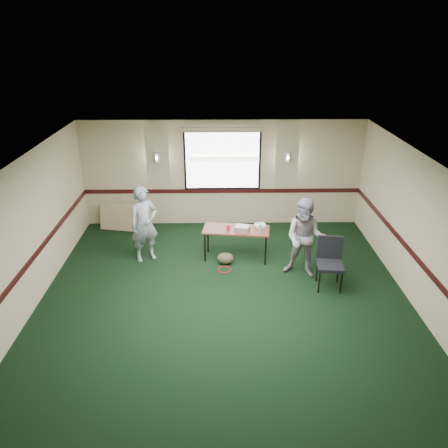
{
  "coord_description": "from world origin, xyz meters",
  "views": [
    {
      "loc": [
        -0.12,
        -6.48,
        4.76
      ],
      "look_at": [
        0.0,
        1.3,
        1.2
      ],
      "focal_mm": 35.0,
      "sensor_mm": 36.0,
      "label": 1
    }
  ],
  "objects_px": {
    "person_right": "(305,238)",
    "folding_table": "(236,231)",
    "conference_chair": "(330,258)",
    "person_left": "(144,224)",
    "projector": "(242,228)"
  },
  "relations": [
    {
      "from": "person_right",
      "to": "folding_table",
      "type": "bearing_deg",
      "value": 172.52
    },
    {
      "from": "folding_table",
      "to": "person_right",
      "type": "distance_m",
      "value": 1.55
    },
    {
      "from": "conference_chair",
      "to": "person_right",
      "type": "xyz_separation_m",
      "value": [
        -0.44,
        0.39,
        0.25
      ]
    },
    {
      "from": "person_left",
      "to": "conference_chair",
      "type": "bearing_deg",
      "value": -45.17
    },
    {
      "from": "projector",
      "to": "conference_chair",
      "type": "distance_m",
      "value": 1.98
    },
    {
      "from": "folding_table",
      "to": "person_right",
      "type": "bearing_deg",
      "value": -21.13
    },
    {
      "from": "folding_table",
      "to": "person_left",
      "type": "xyz_separation_m",
      "value": [
        -1.99,
        0.0,
        0.18
      ]
    },
    {
      "from": "projector",
      "to": "person_right",
      "type": "height_order",
      "value": "person_right"
    },
    {
      "from": "folding_table",
      "to": "projector",
      "type": "bearing_deg",
      "value": -20.09
    },
    {
      "from": "projector",
      "to": "person_left",
      "type": "height_order",
      "value": "person_left"
    },
    {
      "from": "person_right",
      "to": "person_left",
      "type": "bearing_deg",
      "value": -171.49
    },
    {
      "from": "projector",
      "to": "conference_chair",
      "type": "height_order",
      "value": "conference_chair"
    },
    {
      "from": "person_left",
      "to": "person_right",
      "type": "relative_size",
      "value": 1.0
    },
    {
      "from": "projector",
      "to": "person_left",
      "type": "bearing_deg",
      "value": -163.69
    },
    {
      "from": "folding_table",
      "to": "person_right",
      "type": "xyz_separation_m",
      "value": [
        1.36,
        -0.73,
        0.18
      ]
    }
  ]
}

